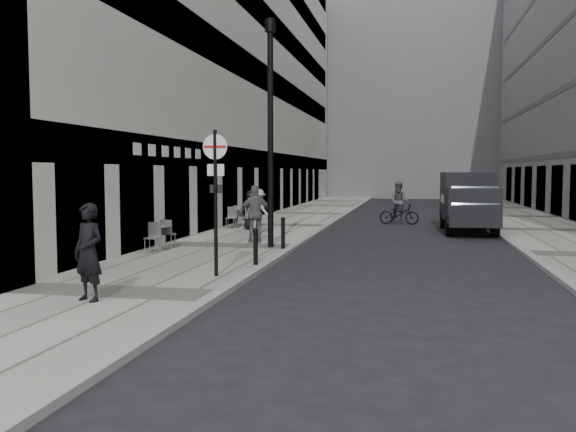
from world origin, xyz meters
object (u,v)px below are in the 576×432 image
sign_post (215,183)px  cyclist (399,208)px  panel_van (468,198)px  walking_man (89,252)px  lamppost (270,122)px

sign_post → cyclist: 16.40m
panel_van → cyclist: (-2.80, 3.13, -0.59)m
panel_van → cyclist: panel_van is taller
walking_man → panel_van: (7.91, 15.77, 0.36)m
walking_man → cyclist: size_ratio=0.89×
sign_post → lamppost: bearing=91.8°
walking_man → lamppost: 8.96m
lamppost → panel_van: 10.21m
lamppost → cyclist: (3.69, 10.56, -3.21)m
walking_man → panel_van: panel_van is taller
cyclist → sign_post: bearing=-92.6°
lamppost → panel_van: lamppost is taller
panel_van → cyclist: bearing=130.8°
sign_post → cyclist: size_ratio=1.64×
panel_van → walking_man: bearing=-117.7°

